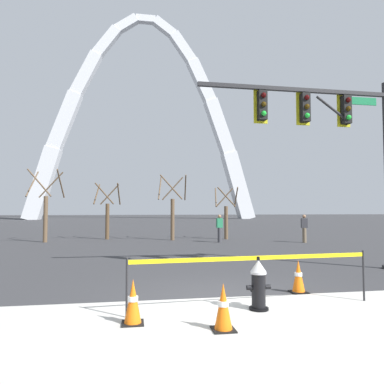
# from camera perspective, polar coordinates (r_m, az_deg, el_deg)

# --- Properties ---
(ground_plane) EXTENTS (240.00, 240.00, 0.00)m
(ground_plane) POSITION_cam_1_polar(r_m,az_deg,el_deg) (7.61, 5.43, -17.15)
(ground_plane) COLOR #333335
(fire_hydrant) EXTENTS (0.46, 0.48, 0.99)m
(fire_hydrant) POSITION_cam_1_polar(r_m,az_deg,el_deg) (6.86, 10.82, -14.71)
(fire_hydrant) COLOR black
(fire_hydrant) RESTS_ON ground
(caution_tape_barrier) EXTENTS (4.82, 0.36, 1.03)m
(caution_tape_barrier) POSITION_cam_1_polar(r_m,az_deg,el_deg) (6.88, 10.28, -12.73)
(caution_tape_barrier) COLOR #232326
(caution_tape_barrier) RESTS_ON ground
(traffic_cone_by_hydrant) EXTENTS (0.36, 0.36, 0.73)m
(traffic_cone_by_hydrant) POSITION_cam_1_polar(r_m,az_deg,el_deg) (6.06, -9.67, -17.38)
(traffic_cone_by_hydrant) COLOR black
(traffic_cone_by_hydrant) RESTS_ON ground
(traffic_cone_mid_sidewalk) EXTENTS (0.36, 0.36, 0.73)m
(traffic_cone_mid_sidewalk) POSITION_cam_1_polar(r_m,az_deg,el_deg) (5.71, 5.15, -18.30)
(traffic_cone_mid_sidewalk) COLOR black
(traffic_cone_mid_sidewalk) RESTS_ON ground
(traffic_cone_curb_edge) EXTENTS (0.36, 0.36, 0.73)m
(traffic_cone_curb_edge) POSITION_cam_1_polar(r_m,az_deg,el_deg) (8.44, 17.05, -13.14)
(traffic_cone_curb_edge) COLOR black
(traffic_cone_curb_edge) RESTS_ON ground
(traffic_signal_gantry) EXTENTS (6.42, 0.44, 6.00)m
(traffic_signal_gantry) POSITION_cam_1_polar(r_m,az_deg,el_deg) (12.00, 22.61, 8.81)
(traffic_signal_gantry) COLOR #232326
(traffic_signal_gantry) RESTS_ON ground
(monument_arch) EXTENTS (44.85, 2.87, 41.55)m
(monument_arch) POSITION_cam_1_polar(r_m,az_deg,el_deg) (71.05, -7.74, 10.33)
(monument_arch) COLOR silver
(monument_arch) RESTS_ON ground
(tree_far_left) EXTENTS (1.92, 1.93, 4.17)m
(tree_far_left) POSITION_cam_1_polar(r_m,az_deg,el_deg) (21.81, -22.88, -2.74)
(tree_far_left) COLOR brown
(tree_far_left) RESTS_ON ground
(tree_left_mid) EXTENTS (1.65, 1.66, 3.55)m
(tree_left_mid) POSITION_cam_1_polar(r_m,az_deg,el_deg) (22.75, -13.71, -3.58)
(tree_left_mid) COLOR brown
(tree_left_mid) RESTS_ON ground
(tree_center_left) EXTENTS (1.84, 1.85, 3.99)m
(tree_center_left) POSITION_cam_1_polar(r_m,az_deg,el_deg) (21.48, -3.22, -3.18)
(tree_center_left) COLOR brown
(tree_center_left) RESTS_ON ground
(tree_center_right) EXTENTS (1.54, 1.55, 3.30)m
(tree_center_right) POSITION_cam_1_polar(r_m,az_deg,el_deg) (22.26, 5.60, -3.95)
(tree_center_right) COLOR brown
(tree_center_right) RESTS_ON ground
(pedestrian_walking_left) EXTENTS (0.36, 0.24, 1.59)m
(pedestrian_walking_left) POSITION_cam_1_polar(r_m,az_deg,el_deg) (20.10, 4.53, -5.92)
(pedestrian_walking_left) COLOR #38383D
(pedestrian_walking_left) RESTS_ON ground
(pedestrian_standing_center) EXTENTS (0.37, 0.26, 1.59)m
(pedestrian_standing_center) POSITION_cam_1_polar(r_m,az_deg,el_deg) (20.89, 17.93, -5.67)
(pedestrian_standing_center) COLOR brown
(pedestrian_standing_center) RESTS_ON ground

